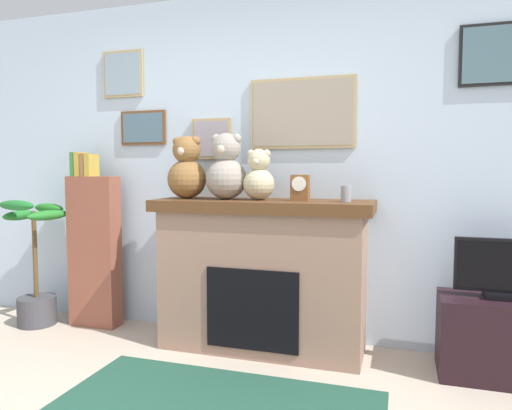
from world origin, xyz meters
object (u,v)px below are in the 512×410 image
Objects in this scene: mantel_clock at (300,188)px; teddy_bear_cream at (187,170)px; potted_plant at (36,275)px; fireplace at (263,274)px; tv_stand at (500,339)px; bookshelf at (94,247)px; teddy_bear_grey at (226,170)px; teddy_bear_tan at (259,177)px; candle_jar at (346,194)px; television at (503,270)px.

mantel_clock is 0.85m from teddy_bear_cream.
teddy_bear_cream is at bearing 2.83° from potted_plant.
fireplace is at bearing 1.82° from teddy_bear_cream.
tv_stand is (3.44, 0.04, -0.16)m from potted_plant.
bookshelf reaches higher than tv_stand.
teddy_bear_grey is at bearing -176.12° from fireplace.
mantel_clock is 0.55m from teddy_bear_grey.
potted_plant is at bearing -177.17° from teddy_bear_cream.
fireplace is at bearing 35.50° from teddy_bear_tan.
teddy_bear_tan is (0.55, 0.00, -0.05)m from teddy_bear_cream.
potted_plant is at bearing -162.99° from bookshelf.
mantel_clock reaches higher than candle_jar.
tv_stand is at bearing -1.60° from fireplace.
bookshelf is 3.01× the size of teddy_bear_grey.
television is 1.05m from candle_jar.
teddy_bear_cream is 0.31m from teddy_bear_grey.
teddy_bear_cream is (1.34, 0.07, 0.86)m from potted_plant.
bookshelf reaches higher than fireplace.
teddy_bear_cream is 0.55m from teddy_bear_tan.
potted_plant is 9.82× the size of candle_jar.
television is at bearing -1.65° from fireplace.
bookshelf is 2.08m from candle_jar.
bookshelf is 3.09× the size of teddy_bear_cream.
teddy_bear_tan is (0.24, 0.00, -0.05)m from teddy_bear_grey.
teddy_bear_grey is at bearing 179.92° from mantel_clock.
potted_plant is 2.59m from candle_jar.
potted_plant is 1.46× the size of tv_stand.
teddy_bear_tan reaches higher than mantel_clock.
teddy_bear_cream is (-1.16, -0.00, 0.15)m from candle_jar.
fireplace is 1.47× the size of potted_plant.
teddy_bear_tan is (-0.60, -0.00, 0.11)m from candle_jar.
television is 1.34m from mantel_clock.
teddy_bear_grey is at bearing -179.97° from teddy_bear_tan.
fireplace is at bearing 175.95° from mantel_clock.
candle_jar is at bearing 0.25° from mantel_clock.
teddy_bear_tan is at bearing 179.82° from mantel_clock.
teddy_bear_cream is at bearing -179.97° from candle_jar.
mantel_clock is (-1.25, 0.02, 0.91)m from tv_stand.
tv_stand is at bearing -0.66° from teddy_bear_cream.
potted_plant is 2.06m from teddy_bear_tan.
potted_plant reaches higher than television.
television is 1.64m from teddy_bear_tan.
potted_plant reaches higher than tv_stand.
television is 1.20× the size of teddy_bear_cream.
teddy_bear_tan reaches higher than television.
teddy_bear_grey reaches higher than bookshelf.
fireplace is 1.55m from tv_stand.
teddy_bear_cream is (-2.10, 0.03, 0.60)m from television.
teddy_bear_grey is (-0.54, 0.00, 0.12)m from mantel_clock.
candle_jar reaches higher than tv_stand.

